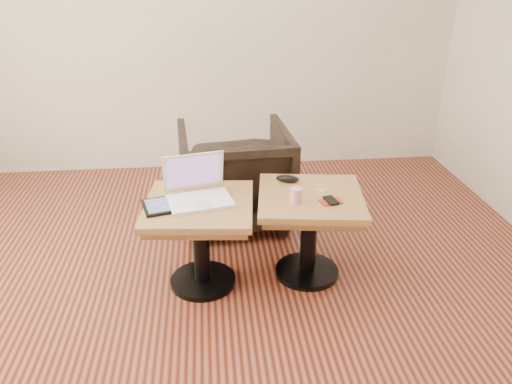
{
  "coord_description": "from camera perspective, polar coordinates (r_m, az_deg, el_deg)",
  "views": [
    {
      "loc": [
        -0.0,
        -2.26,
        1.83
      ],
      "look_at": [
        0.26,
        0.31,
        0.61
      ],
      "focal_mm": 35.0,
      "sensor_mm": 36.0,
      "label": 1
    }
  ],
  "objects": [
    {
      "name": "room_shell",
      "position": [
        2.31,
        -5.8,
        13.15
      ],
      "size": [
        4.52,
        4.52,
        2.71
      ],
      "color": "#44190E",
      "rests_on": "ground"
    },
    {
      "name": "side_table_left",
      "position": [
        2.94,
        -6.41,
        -3.61
      ],
      "size": [
        0.67,
        0.67,
        0.56
      ],
      "rotation": [
        0.0,
        0.0,
        -0.1
      ],
      "color": "black",
      "rests_on": "ground"
    },
    {
      "name": "side_table_right",
      "position": [
        3.03,
        6.16,
        -2.69
      ],
      "size": [
        0.69,
        0.69,
        0.56
      ],
      "rotation": [
        0.0,
        0.0,
        -0.14
      ],
      "color": "black",
      "rests_on": "ground"
    },
    {
      "name": "laptop",
      "position": [
        2.89,
        -6.66,
        0.07
      ],
      "size": [
        0.41,
        0.37,
        0.25
      ],
      "rotation": [
        0.0,
        0.0,
        0.22
      ],
      "color": "white",
      "rests_on": "side_table_left"
    },
    {
      "name": "tablet",
      "position": [
        2.85,
        -11.07,
        -1.6
      ],
      "size": [
        0.22,
        0.25,
        0.02
      ],
      "rotation": [
        0.0,
        0.0,
        0.25
      ],
      "color": "black",
      "rests_on": "side_table_left"
    },
    {
      "name": "charging_adapter",
      "position": [
        3.11,
        -9.61,
        0.94
      ],
      "size": [
        0.05,
        0.05,
        0.02
      ],
      "primitive_type": "cube",
      "rotation": [
        0.0,
        0.0,
        -0.43
      ],
      "color": "white",
      "rests_on": "side_table_left"
    },
    {
      "name": "glasses_case",
      "position": [
        3.11,
        3.62,
        1.54
      ],
      "size": [
        0.16,
        0.11,
        0.05
      ],
      "primitive_type": "ellipsoid",
      "rotation": [
        0.0,
        0.0,
        -0.32
      ],
      "color": "black",
      "rests_on": "side_table_right"
    },
    {
      "name": "striped_cup",
      "position": [
        2.84,
        4.53,
        -0.41
      ],
      "size": [
        0.09,
        0.09,
        0.09
      ],
      "primitive_type": "cylinder",
      "rotation": [
        0.0,
        0.0,
        -0.53
      ],
      "color": "#DD4877",
      "rests_on": "side_table_right"
    },
    {
      "name": "earbuds_tangle",
      "position": [
        3.02,
        7.52,
        0.21
      ],
      "size": [
        0.07,
        0.05,
        0.01
      ],
      "color": "white",
      "rests_on": "side_table_right"
    },
    {
      "name": "phone_on_sleeve",
      "position": [
        2.89,
        8.56,
        -1.02
      ],
      "size": [
        0.14,
        0.12,
        0.02
      ],
      "rotation": [
        0.0,
        0.0,
        0.21
      ],
      "color": "#9C1E0E",
      "rests_on": "side_table_right"
    },
    {
      "name": "armchair",
      "position": [
        3.7,
        -2.44,
        1.98
      ],
      "size": [
        0.84,
        0.86,
        0.73
      ],
      "primitive_type": "imported",
      "rotation": [
        0.0,
        0.0,
        3.21
      ],
      "color": "black",
      "rests_on": "ground"
    }
  ]
}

